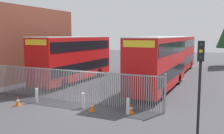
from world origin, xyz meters
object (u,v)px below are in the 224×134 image
double_decker_bus_near_gate (74,57)px  bollard_near_right (128,106)px  traffic_cone_mid_forecourt (92,106)px  traffic_cone_by_gate (131,109)px  double_decker_bus_behind_fence_left (159,61)px  bollard_center_front (83,100)px  bollard_near_left (37,95)px  traffic_light_kerbside (200,71)px  double_decker_bus_behind_fence_right (178,52)px  traffic_cone_near_kerb (18,101)px

double_decker_bus_near_gate → bollard_near_right: (8.65, -7.63, -1.95)m
bollard_near_right → traffic_cone_mid_forecourt: size_ratio=1.61×
traffic_cone_by_gate → traffic_cone_mid_forecourt: same height
double_decker_bus_behind_fence_left → bollard_center_front: 8.22m
double_decker_bus_near_gate → traffic_cone_by_gate: size_ratio=18.32×
double_decker_bus_behind_fence_left → traffic_cone_by_gate: size_ratio=18.32×
bollard_near_left → traffic_light_kerbside: size_ratio=0.22×
double_decker_bus_behind_fence_left → double_decker_bus_behind_fence_right: size_ratio=1.00×
double_decker_bus_behind_fence_right → traffic_cone_by_gate: bearing=-87.7°
traffic_cone_by_gate → double_decker_bus_near_gate: bearing=139.6°
double_decker_bus_near_gate → double_decker_bus_behind_fence_left: same height
double_decker_bus_behind_fence_left → traffic_cone_near_kerb: bearing=-128.5°
traffic_cone_near_kerb → traffic_light_kerbside: (11.14, -0.22, 2.70)m
double_decker_bus_behind_fence_right → bollard_center_front: 19.29m
double_decker_bus_behind_fence_right → bollard_near_right: bearing=-88.1°
bollard_near_right → double_decker_bus_near_gate: bearing=138.6°
bollard_center_front → bollard_near_right: bearing=-0.7°
bollard_center_front → traffic_cone_near_kerb: size_ratio=1.61×
traffic_cone_near_kerb → traffic_light_kerbside: bearing=-1.1°
bollard_center_front → traffic_light_kerbside: (7.05, -1.60, 2.51)m
traffic_cone_near_kerb → bollard_near_right: bearing=10.7°
bollard_near_left → bollard_near_right: same height
traffic_cone_by_gate → traffic_cone_near_kerb: same height
bollard_near_left → traffic_cone_mid_forecourt: bearing=-3.0°
double_decker_bus_behind_fence_left → double_decker_bus_behind_fence_right: bearing=92.5°
double_decker_bus_behind_fence_left → bollard_near_left: (-6.51, -7.58, -1.95)m
bollard_center_front → bollard_near_right: size_ratio=1.00×
double_decker_bus_behind_fence_left → traffic_light_kerbside: (4.13, -9.04, 0.56)m
double_decker_bus_behind_fence_right → traffic_cone_near_kerb: double_decker_bus_behind_fence_right is taller
double_decker_bus_near_gate → bollard_center_front: 9.64m
double_decker_bus_behind_fence_right → double_decker_bus_near_gate: bearing=-125.0°
bollard_near_left → traffic_cone_by_gate: bearing=2.2°
bollard_near_left → traffic_cone_near_kerb: (-0.50, -1.24, -0.19)m
bollard_near_left → traffic_light_kerbside: bearing=-7.8°
bollard_near_left → traffic_cone_mid_forecourt: 4.46m
traffic_cone_mid_forecourt → traffic_light_kerbside: (6.19, -1.22, 2.70)m
bollard_center_front → traffic_cone_mid_forecourt: bollard_center_front is taller
bollard_center_front → traffic_cone_mid_forecourt: 0.96m
bollard_near_left → traffic_cone_near_kerb: size_ratio=1.61×
double_decker_bus_near_gate → traffic_light_kerbside: size_ratio=2.51×
double_decker_bus_behind_fence_left → traffic_cone_mid_forecourt: (-2.06, -7.82, -2.13)m
bollard_near_left → double_decker_bus_near_gate: bearing=104.6°
double_decker_bus_behind_fence_right → traffic_cone_near_kerb: size_ratio=18.32×
double_decker_bus_near_gate → bollard_near_left: double_decker_bus_near_gate is taller
double_decker_bus_near_gate → bollard_near_left: (2.02, -7.74, -1.95)m
double_decker_bus_behind_fence_right → traffic_cone_by_gate: double_decker_bus_behind_fence_right is taller
double_decker_bus_behind_fence_right → traffic_light_kerbside: 21.17m
double_decker_bus_near_gate → traffic_cone_mid_forecourt: 10.49m
double_decker_bus_behind_fence_left → traffic_cone_mid_forecourt: double_decker_bus_behind_fence_left is taller
double_decker_bus_behind_fence_right → bollard_near_left: 20.20m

